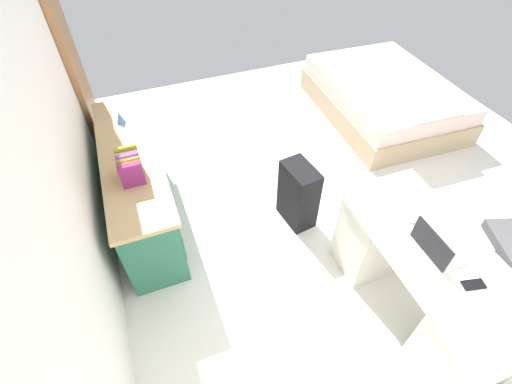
{
  "coord_description": "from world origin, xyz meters",
  "views": [
    {
      "loc": [
        -2.11,
        1.61,
        2.67
      ],
      "look_at": [
        -0.23,
        0.88,
        0.6
      ],
      "focal_mm": 25.45,
      "sensor_mm": 36.0,
      "label": 1
    }
  ],
  "objects_px": {
    "desk": "(421,282)",
    "figurine_small": "(120,118)",
    "laptop": "(436,247)",
    "bed": "(384,98)",
    "suitcase_black": "(298,195)",
    "computer_mouse": "(414,219)",
    "cell_phone_near_laptop": "(473,285)",
    "credenza": "(139,185)"
  },
  "relations": [
    {
      "from": "cell_phone_near_laptop",
      "to": "figurine_small",
      "type": "bearing_deg",
      "value": 48.58
    },
    {
      "from": "figurine_small",
      "to": "credenza",
      "type": "bearing_deg",
      "value": -179.81
    },
    {
      "from": "bed",
      "to": "figurine_small",
      "type": "bearing_deg",
      "value": 92.85
    },
    {
      "from": "computer_mouse",
      "to": "figurine_small",
      "type": "relative_size",
      "value": 0.91
    },
    {
      "from": "cell_phone_near_laptop",
      "to": "credenza",
      "type": "bearing_deg",
      "value": 54.4
    },
    {
      "from": "bed",
      "to": "cell_phone_near_laptop",
      "type": "bearing_deg",
      "value": 152.56
    },
    {
      "from": "desk",
      "to": "figurine_small",
      "type": "bearing_deg",
      "value": 38.06
    },
    {
      "from": "desk",
      "to": "bed",
      "type": "distance_m",
      "value": 2.73
    },
    {
      "from": "credenza",
      "to": "bed",
      "type": "height_order",
      "value": "credenza"
    },
    {
      "from": "suitcase_black",
      "to": "laptop",
      "type": "bearing_deg",
      "value": -169.72
    },
    {
      "from": "credenza",
      "to": "bed",
      "type": "relative_size",
      "value": 0.92
    },
    {
      "from": "desk",
      "to": "suitcase_black",
      "type": "height_order",
      "value": "desk"
    },
    {
      "from": "computer_mouse",
      "to": "cell_phone_near_laptop",
      "type": "height_order",
      "value": "computer_mouse"
    },
    {
      "from": "cell_phone_near_laptop",
      "to": "figurine_small",
      "type": "height_order",
      "value": "figurine_small"
    },
    {
      "from": "bed",
      "to": "computer_mouse",
      "type": "height_order",
      "value": "computer_mouse"
    },
    {
      "from": "credenza",
      "to": "cell_phone_near_laptop",
      "type": "relative_size",
      "value": 13.24
    },
    {
      "from": "cell_phone_near_laptop",
      "to": "figurine_small",
      "type": "distance_m",
      "value": 3.01
    },
    {
      "from": "desk",
      "to": "figurine_small",
      "type": "relative_size",
      "value": 13.19
    },
    {
      "from": "suitcase_black",
      "to": "computer_mouse",
      "type": "relative_size",
      "value": 6.31
    },
    {
      "from": "credenza",
      "to": "figurine_small",
      "type": "relative_size",
      "value": 16.36
    },
    {
      "from": "desk",
      "to": "bed",
      "type": "bearing_deg",
      "value": -30.42
    },
    {
      "from": "figurine_small",
      "to": "laptop",
      "type": "bearing_deg",
      "value": -142.24
    },
    {
      "from": "desk",
      "to": "bed",
      "type": "relative_size",
      "value": 0.74
    },
    {
      "from": "laptop",
      "to": "bed",
      "type": "bearing_deg",
      "value": -31.21
    },
    {
      "from": "bed",
      "to": "suitcase_black",
      "type": "relative_size",
      "value": 3.11
    },
    {
      "from": "credenza",
      "to": "laptop",
      "type": "bearing_deg",
      "value": -135.46
    },
    {
      "from": "desk",
      "to": "laptop",
      "type": "height_order",
      "value": "laptop"
    },
    {
      "from": "suitcase_black",
      "to": "laptop",
      "type": "relative_size",
      "value": 2.01
    },
    {
      "from": "desk",
      "to": "credenza",
      "type": "height_order",
      "value": "desk"
    },
    {
      "from": "computer_mouse",
      "to": "figurine_small",
      "type": "xyz_separation_m",
      "value": [
        1.92,
        1.73,
        0.03
      ]
    },
    {
      "from": "computer_mouse",
      "to": "suitcase_black",
      "type": "bearing_deg",
      "value": 26.36
    },
    {
      "from": "desk",
      "to": "figurine_small",
      "type": "height_order",
      "value": "figurine_small"
    },
    {
      "from": "suitcase_black",
      "to": "desk",
      "type": "bearing_deg",
      "value": -168.53
    },
    {
      "from": "cell_phone_near_laptop",
      "to": "bed",
      "type": "bearing_deg",
      "value": -14.25
    },
    {
      "from": "credenza",
      "to": "cell_phone_near_laptop",
      "type": "distance_m",
      "value": 2.67
    },
    {
      "from": "desk",
      "to": "bed",
      "type": "xyz_separation_m",
      "value": [
        2.35,
        -1.38,
        -0.15
      ]
    },
    {
      "from": "credenza",
      "to": "suitcase_black",
      "type": "distance_m",
      "value": 1.44
    },
    {
      "from": "laptop",
      "to": "figurine_small",
      "type": "xyz_separation_m",
      "value": [
        2.18,
        1.68,
        -0.01
      ]
    },
    {
      "from": "credenza",
      "to": "suitcase_black",
      "type": "height_order",
      "value": "credenza"
    },
    {
      "from": "cell_phone_near_laptop",
      "to": "figurine_small",
      "type": "relative_size",
      "value": 1.24
    },
    {
      "from": "credenza",
      "to": "desk",
      "type": "bearing_deg",
      "value": -135.22
    },
    {
      "from": "laptop",
      "to": "suitcase_black",
      "type": "bearing_deg",
      "value": 18.0
    }
  ]
}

